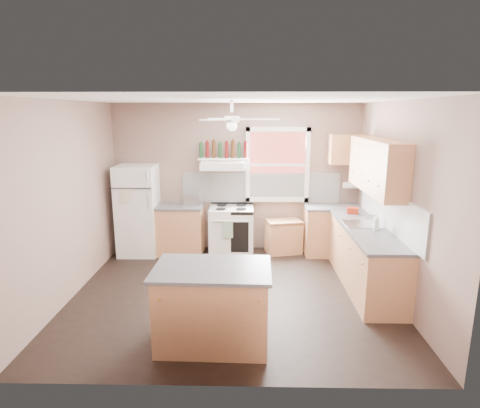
{
  "coord_description": "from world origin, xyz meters",
  "views": [
    {
      "loc": [
        0.22,
        -5.32,
        2.54
      ],
      "look_at": [
        0.1,
        0.3,
        1.25
      ],
      "focal_mm": 30.0,
      "sensor_mm": 36.0,
      "label": 1
    }
  ],
  "objects_px": {
    "cart": "(284,236)",
    "island": "(213,307)",
    "stove": "(232,230)",
    "refrigerator": "(138,210)",
    "toaster": "(192,200)"
  },
  "relations": [
    {
      "from": "toaster",
      "to": "cart",
      "type": "distance_m",
      "value": 1.8
    },
    {
      "from": "refrigerator",
      "to": "island",
      "type": "height_order",
      "value": "refrigerator"
    },
    {
      "from": "stove",
      "to": "cart",
      "type": "xyz_separation_m",
      "value": [
        0.96,
        0.05,
        -0.12
      ]
    },
    {
      "from": "island",
      "to": "toaster",
      "type": "bearing_deg",
      "value": 103.35
    },
    {
      "from": "stove",
      "to": "refrigerator",
      "type": "bearing_deg",
      "value": -178.86
    },
    {
      "from": "stove",
      "to": "island",
      "type": "xyz_separation_m",
      "value": [
        -0.09,
        -2.95,
        0.0
      ]
    },
    {
      "from": "island",
      "to": "refrigerator",
      "type": "bearing_deg",
      "value": 120.3
    },
    {
      "from": "refrigerator",
      "to": "island",
      "type": "xyz_separation_m",
      "value": [
        1.6,
        -2.91,
        -0.38
      ]
    },
    {
      "from": "refrigerator",
      "to": "stove",
      "type": "relative_size",
      "value": 1.89
    },
    {
      "from": "refrigerator",
      "to": "cart",
      "type": "height_order",
      "value": "refrigerator"
    },
    {
      "from": "cart",
      "to": "stove",
      "type": "bearing_deg",
      "value": 170.38
    },
    {
      "from": "refrigerator",
      "to": "toaster",
      "type": "xyz_separation_m",
      "value": [
        0.98,
        0.04,
        0.18
      ]
    },
    {
      "from": "refrigerator",
      "to": "toaster",
      "type": "bearing_deg",
      "value": 1.85
    },
    {
      "from": "toaster",
      "to": "cart",
      "type": "height_order",
      "value": "toaster"
    },
    {
      "from": "cart",
      "to": "island",
      "type": "height_order",
      "value": "island"
    }
  ]
}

